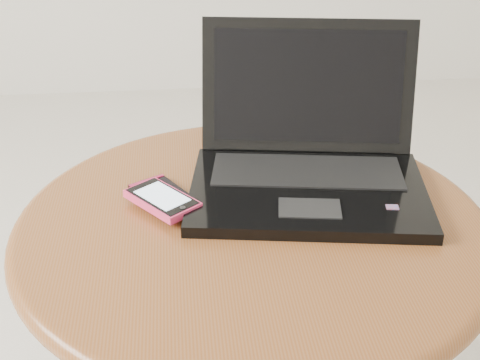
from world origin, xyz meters
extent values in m
cylinder|color=#582B14|center=(0.00, 0.07, 0.27)|extent=(0.11, 0.11, 0.47)
cylinder|color=brown|center=(0.00, 0.07, 0.52)|extent=(0.64, 0.64, 0.03)
torus|color=brown|center=(0.00, 0.07, 0.52)|extent=(0.67, 0.67, 0.03)
cube|color=black|center=(0.08, 0.12, 0.54)|extent=(0.38, 0.29, 0.02)
cube|color=black|center=(0.09, 0.17, 0.55)|extent=(0.30, 0.15, 0.00)
cube|color=black|center=(0.07, 0.06, 0.55)|extent=(0.09, 0.06, 0.00)
cube|color=red|center=(0.19, 0.05, 0.55)|extent=(0.02, 0.02, 0.00)
cube|color=black|center=(0.10, 0.26, 0.65)|extent=(0.34, 0.11, 0.21)
cube|color=black|center=(0.10, 0.26, 0.65)|extent=(0.30, 0.09, 0.17)
cube|color=black|center=(-0.13, 0.13, 0.54)|extent=(0.11, 0.13, 0.01)
cube|color=#A5183E|center=(-0.15, 0.18, 0.54)|extent=(0.05, 0.04, 0.00)
cube|color=#EE3466|center=(-0.13, 0.11, 0.55)|extent=(0.11, 0.12, 0.01)
cube|color=black|center=(-0.13, 0.11, 0.55)|extent=(0.10, 0.11, 0.00)
cube|color=silver|center=(-0.13, 0.11, 0.56)|extent=(0.08, 0.09, 0.00)
cylinder|color=black|center=(-0.10, 0.07, 0.56)|extent=(0.01, 0.01, 0.00)
camera|label=1|loc=(-0.10, -0.73, 1.03)|focal=50.78mm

